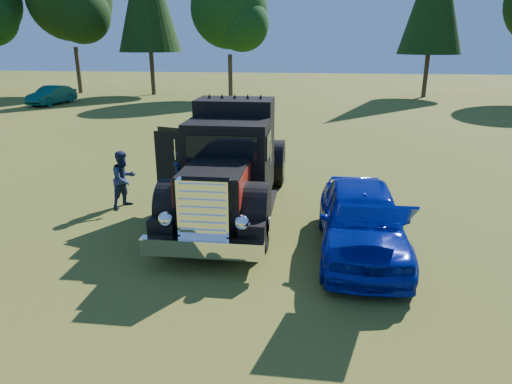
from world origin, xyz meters
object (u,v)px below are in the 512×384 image
(distant_teal_car, at_px, (52,95))
(diamond_t_truck, at_px, (230,169))
(spectator_near, at_px, (181,180))
(hotrod_coupe, at_px, (362,219))
(spectator_far, at_px, (124,179))

(distant_teal_car, bearing_deg, diamond_t_truck, -41.95)
(spectator_near, bearing_deg, hotrod_coupe, -105.45)
(hotrod_coupe, height_order, spectator_far, hotrod_coupe)
(diamond_t_truck, relative_size, spectator_far, 4.43)
(spectator_near, distance_m, spectator_far, 1.68)
(diamond_t_truck, xyz_separation_m, hotrod_coupe, (3.25, -1.95, -0.50))
(spectator_far, bearing_deg, distant_teal_car, 60.88)
(diamond_t_truck, bearing_deg, hotrod_coupe, -30.92)
(spectator_far, height_order, distant_teal_car, spectator_far)
(hotrod_coupe, bearing_deg, diamond_t_truck, 149.08)
(diamond_t_truck, height_order, spectator_far, diamond_t_truck)
(hotrod_coupe, distance_m, spectator_far, 6.69)
(diamond_t_truck, bearing_deg, distant_teal_car, 129.61)
(hotrod_coupe, bearing_deg, distant_teal_car, 132.00)
(hotrod_coupe, xyz_separation_m, spectator_near, (-4.65, 2.09, 0.11))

